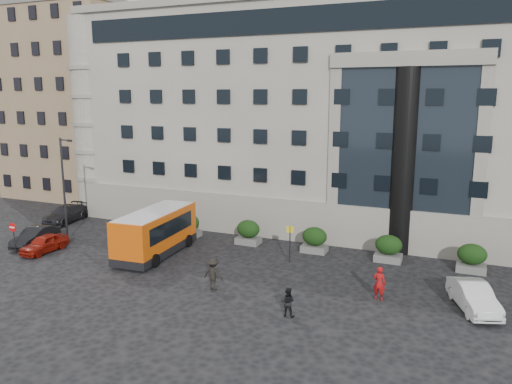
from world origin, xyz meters
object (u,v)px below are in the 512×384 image
Objects in this scene: white_taxi at (474,297)px; pedestrian_a at (379,283)px; hedge_e at (472,258)px; bus_stop_sign at (290,238)px; hedge_c at (314,240)px; hedge_b at (248,232)px; pedestrian_c at (213,274)px; hedge_d at (389,248)px; parked_car_d at (121,195)px; minibus at (156,231)px; no_entry_sign at (13,232)px; red_truck at (171,190)px; street_lamp at (64,186)px; parked_car_a at (44,243)px; hedge_a at (189,225)px; pedestrian_b at (288,302)px; parked_car_b at (35,236)px; parked_car_c at (65,214)px.

pedestrian_a is (-4.81, -0.61, 0.24)m from white_taxi.
bus_stop_sign reaches higher than hedge_e.
white_taxi is at bearing -30.48° from hedge_c.
pedestrian_c reaches higher than hedge_b.
hedge_d is 0.33× the size of parked_car_d.
hedge_b is 7.02m from minibus.
no_entry_sign is 19.02m from red_truck.
red_truck is (0.96, 18.99, -0.25)m from no_entry_sign.
street_lamp is 1.83× the size of white_taxi.
parked_car_a is 1.95× the size of pedestrian_a.
hedge_a is 16.22m from pedestrian_b.
pedestrian_b is (25.15, -18.94, -0.01)m from parked_car_d.
minibus is 8.26m from parked_car_a.
pedestrian_a is at bearing -31.94° from hedge_b.
pedestrian_a reaches higher than hedge_a.
hedge_d is at bearing 0.00° from hedge_a.
bus_stop_sign is 8.43m from pedestrian_b.
minibus reaches higher than parked_car_d.
parked_car_d is at bearing 103.21° from no_entry_sign.
pedestrian_c reaches higher than pedestrian_b.
parked_car_d is 2.92× the size of pedestrian_a.
pedestrian_b is at bearing -19.44° from parked_car_b.
hedge_b is 0.33× the size of parked_car_d.
pedestrian_b is at bearing -5.15° from no_entry_sign.
hedge_d is 1.00× the size of hedge_e.
street_lamp is at bearing -68.81° from parked_car_d.
street_lamp is 1.43× the size of parked_car_d.
pedestrian_c is (-3.40, -9.08, 0.02)m from hedge_c.
no_entry_sign is 0.30× the size of minibus.
hedge_e is at bearing 9.57° from minibus.
bus_stop_sign is at bearing -75.96° from pedestrian_b.
parked_car_c is (-12.65, 4.56, -1.02)m from minibus.
street_lamp reaches higher than red_truck.
parked_car_d is (-5.50, 15.78, 0.14)m from parked_car_a.
street_lamp is 4.34m from parked_car_b.
hedge_b and hedge_d have the same top height.
red_truck is 1.21× the size of white_taxi.
hedge_d is 0.79× the size of no_entry_sign.
minibus is 18.65m from parked_car_d.
pedestrian_a is 1.24× the size of pedestrian_b.
hedge_b is at bearing 180.00° from hedge_e.
red_truck reaches higher than pedestrian_b.
pedestrian_c is (-9.09, -2.29, -0.00)m from pedestrian_a.
hedge_a is at bearing 44.48° from no_entry_sign.
bus_stop_sign reaches higher than pedestrian_b.
hedge_d reaches higher than pedestrian_b.
red_truck reaches higher than parked_car_a.
hedge_e is at bearing -13.72° from parked_car_d.
hedge_e reaches higher than white_taxi.
hedge_e is at bearing 0.00° from hedge_d.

